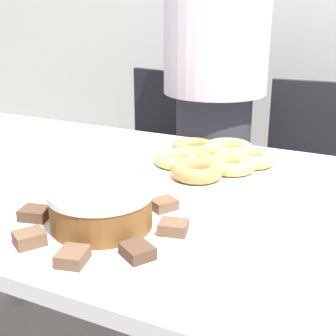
{
  "coord_description": "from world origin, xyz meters",
  "views": [
    {
      "loc": [
        0.4,
        -0.86,
        1.15
      ],
      "look_at": [
        -0.01,
        -0.02,
        0.82
      ],
      "focal_mm": 50.0,
      "sensor_mm": 36.0,
      "label": 1
    }
  ],
  "objects_px": {
    "office_chair_right": "(309,206)",
    "plate_donuts": "(216,166)",
    "person_standing": "(215,78)",
    "office_chair_left": "(148,178)",
    "plate_cake": "(102,228)",
    "frosted_cake": "(101,207)"
  },
  "relations": [
    {
      "from": "office_chair_right",
      "to": "plate_cake",
      "type": "bearing_deg",
      "value": -105.32
    },
    {
      "from": "plate_donuts",
      "to": "frosted_cake",
      "type": "height_order",
      "value": "frosted_cake"
    },
    {
      "from": "plate_cake",
      "to": "frosted_cake",
      "type": "bearing_deg",
      "value": 0.0
    },
    {
      "from": "office_chair_right",
      "to": "plate_donuts",
      "type": "bearing_deg",
      "value": -106.44
    },
    {
      "from": "office_chair_left",
      "to": "frosted_cake",
      "type": "distance_m",
      "value": 1.27
    },
    {
      "from": "plate_cake",
      "to": "office_chair_left",
      "type": "bearing_deg",
      "value": 114.54
    },
    {
      "from": "person_standing",
      "to": "plate_donuts",
      "type": "relative_size",
      "value": 4.68
    },
    {
      "from": "office_chair_right",
      "to": "plate_donuts",
      "type": "relative_size",
      "value": 2.38
    },
    {
      "from": "frosted_cake",
      "to": "plate_donuts",
      "type": "bearing_deg",
      "value": 81.05
    },
    {
      "from": "office_chair_right",
      "to": "plate_cake",
      "type": "height_order",
      "value": "office_chair_right"
    },
    {
      "from": "office_chair_right",
      "to": "plate_donuts",
      "type": "xyz_separation_m",
      "value": [
        -0.15,
        -0.69,
        0.36
      ]
    },
    {
      "from": "person_standing",
      "to": "office_chair_right",
      "type": "height_order",
      "value": "person_standing"
    },
    {
      "from": "plate_cake",
      "to": "plate_donuts",
      "type": "xyz_separation_m",
      "value": [
        0.07,
        0.41,
        -0.0
      ]
    },
    {
      "from": "office_chair_right",
      "to": "person_standing",
      "type": "bearing_deg",
      "value": -165.87
    },
    {
      "from": "person_standing",
      "to": "frosted_cake",
      "type": "xyz_separation_m",
      "value": [
        0.15,
        -0.98,
        -0.09
      ]
    },
    {
      "from": "plate_donuts",
      "to": "office_chair_left",
      "type": "bearing_deg",
      "value": 129.66
    },
    {
      "from": "plate_cake",
      "to": "office_chair_right",
      "type": "bearing_deg",
      "value": 79.17
    },
    {
      "from": "plate_cake",
      "to": "frosted_cake",
      "type": "height_order",
      "value": "frosted_cake"
    },
    {
      "from": "person_standing",
      "to": "office_chair_left",
      "type": "distance_m",
      "value": 0.61
    },
    {
      "from": "office_chair_left",
      "to": "plate_cake",
      "type": "xyz_separation_m",
      "value": [
        0.5,
        -1.1,
        0.36
      ]
    },
    {
      "from": "office_chair_right",
      "to": "frosted_cake",
      "type": "xyz_separation_m",
      "value": [
        -0.21,
        -1.1,
        0.4
      ]
    },
    {
      "from": "person_standing",
      "to": "plate_cake",
      "type": "height_order",
      "value": "person_standing"
    }
  ]
}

